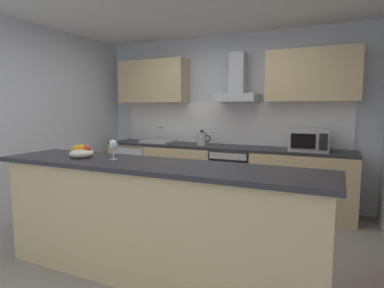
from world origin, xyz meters
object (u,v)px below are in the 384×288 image
Objects in this scene: fruit_bowl at (81,153)px; kettle at (202,139)px; refrigerator at (138,169)px; sink at (158,141)px; oven at (233,176)px; wine_glass at (113,146)px; range_hood at (237,86)px; microwave at (309,140)px.

kettle is at bearing 83.14° from fruit_bowl.
sink is (0.39, 0.01, 0.50)m from refrigerator.
kettle reaches higher than oven.
wine_glass is at bearing -60.07° from refrigerator.
range_hood is at bearing 4.45° from refrigerator.
sink is 0.69× the size of range_hood.
sink is 2.42m from wine_glass.
wine_glass is (0.89, -2.24, 0.21)m from sink.
wine_glass is (-0.42, -2.36, -0.65)m from range_hood.
wine_glass is (-0.42, -2.23, 0.68)m from oven.
kettle is (1.20, -0.03, 0.58)m from refrigerator.
microwave is 2.35m from sink.
sink is (-2.35, 0.04, -0.12)m from microwave.
sink reaches higher than oven.
kettle is 0.94m from range_hood.
oven is 0.94× the size of refrigerator.
microwave reaches higher than wine_glass.
refrigerator is at bearing 119.93° from wine_glass.
fruit_bowl is (-0.77, -2.26, 0.60)m from oven.
microwave reaches higher than oven.
kettle is 2.24m from fruit_bowl.
kettle is (0.81, -0.04, 0.08)m from sink.
microwave is (1.05, -0.03, 0.59)m from oven.
oven is at bearing 3.87° from kettle.
range_hood is at bearing 80.01° from wine_glass.
range_hood is at bearing 5.20° from sink.
sink is 2.34m from fruit_bowl.
refrigerator is 1.33m from kettle.
fruit_bowl is (-0.27, -2.23, 0.05)m from kettle.
range_hood is at bearing 90.00° from oven.
range_hood reaches higher than sink.
oven is 1.60× the size of microwave.
range_hood is at bearing 171.44° from microwave.
wine_glass is at bearing 4.76° from fruit_bowl.
oven is 2.77× the size of kettle.
refrigerator is 1.70× the size of microwave.
oven is at bearing -0.48° from sink.
sink is at bearing 176.83° from kettle.
fruit_bowl is (-1.81, -2.23, 0.01)m from microwave.
fruit_bowl reaches higher than refrigerator.
microwave is 1.73× the size of kettle.
fruit_bowl is at bearing -76.66° from sink.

